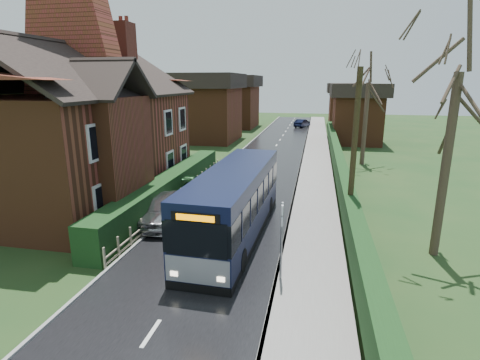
% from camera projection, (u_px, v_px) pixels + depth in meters
% --- Properties ---
extents(ground, '(140.00, 140.00, 0.00)m').
position_uv_depth(ground, '(211.00, 244.00, 15.92)').
color(ground, '#2E411C').
rests_on(ground, ground).
extents(road, '(6.00, 100.00, 0.02)m').
position_uv_depth(road, '(251.00, 183.00, 25.39)').
color(road, black).
rests_on(road, ground).
extents(pavement, '(2.50, 100.00, 0.14)m').
position_uv_depth(pavement, '(315.00, 186.00, 24.55)').
color(pavement, slate).
rests_on(pavement, ground).
extents(kerb_right, '(0.12, 100.00, 0.14)m').
position_uv_depth(kerb_right, '(296.00, 185.00, 24.79)').
color(kerb_right, gray).
rests_on(kerb_right, ground).
extents(kerb_left, '(0.12, 100.00, 0.10)m').
position_uv_depth(kerb_left, '(208.00, 180.00, 25.97)').
color(kerb_left, gray).
rests_on(kerb_left, ground).
extents(front_hedge, '(1.20, 16.00, 1.60)m').
position_uv_depth(front_hedge, '(169.00, 189.00, 21.20)').
color(front_hedge, black).
rests_on(front_hedge, ground).
extents(picket_fence, '(0.10, 16.00, 0.90)m').
position_uv_depth(picket_fence, '(181.00, 196.00, 21.15)').
color(picket_fence, tan).
rests_on(picket_fence, ground).
extents(right_wall_hedge, '(0.60, 50.00, 1.80)m').
position_uv_depth(right_wall_hedge, '(340.00, 173.00, 24.01)').
color(right_wall_hedge, brown).
rests_on(right_wall_hedge, ground).
extents(brick_house, '(9.30, 14.60, 10.30)m').
position_uv_depth(brick_house, '(83.00, 124.00, 21.02)').
color(brick_house, brown).
rests_on(brick_house, ground).
extents(bus, '(2.61, 10.08, 3.04)m').
position_uv_depth(bus, '(235.00, 203.00, 16.44)').
color(bus, black).
rests_on(bus, ground).
extents(car_silver, '(2.02, 4.42, 1.47)m').
position_uv_depth(car_silver, '(166.00, 209.00, 18.07)').
color(car_silver, '#A1A1A5').
rests_on(car_silver, ground).
extents(car_green, '(3.85, 5.09, 1.37)m').
position_uv_depth(car_green, '(202.00, 198.00, 19.84)').
color(car_green, black).
rests_on(car_green, ground).
extents(car_distant, '(2.45, 3.86, 1.20)m').
position_uv_depth(car_distant, '(302.00, 123.00, 56.89)').
color(car_distant, black).
rests_on(car_distant, ground).
extents(bus_stop_sign, '(0.09, 0.43, 2.87)m').
position_uv_depth(bus_stop_sign, '(282.00, 231.00, 12.40)').
color(bus_stop_sign, slate).
rests_on(bus_stop_sign, ground).
extents(telegraph_pole, '(0.25, 0.94, 7.29)m').
position_uv_depth(telegraph_pole, '(354.00, 153.00, 16.23)').
color(telegraph_pole, black).
rests_on(telegraph_pole, ground).
extents(tree_right_near, '(4.65, 4.65, 10.03)m').
position_uv_depth(tree_right_near, '(461.00, 58.00, 13.08)').
color(tree_right_near, '#3B2E23').
rests_on(tree_right_near, ground).
extents(tree_right_far, '(4.91, 4.91, 9.48)m').
position_uv_depth(tree_right_far, '(369.00, 77.00, 29.51)').
color(tree_right_far, '#3D2D24').
rests_on(tree_right_far, ground).
extents(tree_house_side, '(4.46, 4.46, 10.14)m').
position_uv_depth(tree_house_side, '(114.00, 68.00, 25.31)').
color(tree_house_side, '#3A2E22').
rests_on(tree_house_side, ground).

